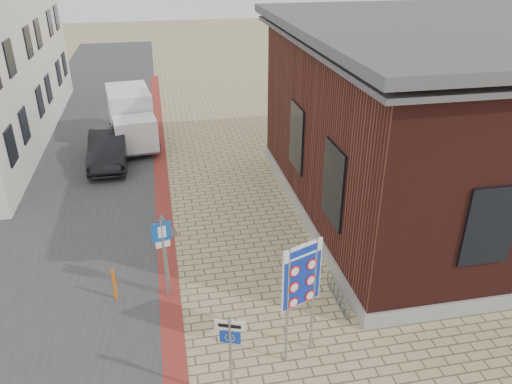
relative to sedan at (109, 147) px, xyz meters
name	(u,v)px	position (x,y,z in m)	size (l,w,h in m)	color
ground	(262,375)	(4.24, -13.70, -0.76)	(120.00, 120.00, 0.00)	tan
road_strip	(85,154)	(-1.26, 1.30, -0.75)	(7.00, 60.00, 0.02)	#38383A
curb_strip	(162,194)	(2.24, -3.70, -0.74)	(0.60, 40.00, 0.02)	maroon
brick_building	(467,117)	(13.23, -6.70, 2.73)	(13.00, 13.00, 6.80)	gray
bike_rack	(338,294)	(6.89, -11.50, -0.49)	(0.08, 1.80, 0.60)	slate
sedan	(109,147)	(0.00, 0.00, 0.00)	(1.60, 4.59, 1.51)	black
box_truck	(131,117)	(1.02, 2.44, 0.58)	(2.55, 5.14, 2.58)	slate
border_sign	(302,277)	(5.26, -13.20, 1.56)	(1.03, 0.46, 3.20)	gray
essen_sign	(230,346)	(3.44, -14.27, 0.84)	(0.62, 0.27, 2.41)	gray
parking_sign	(163,246)	(2.19, -10.29, 0.95)	(0.55, 0.17, 2.51)	gray
yield_sign	(164,234)	(2.24, -10.20, 1.25)	(0.92, 0.25, 2.62)	gray
bollard	(114,285)	(0.74, -10.15, -0.26)	(0.09, 0.09, 0.99)	orange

